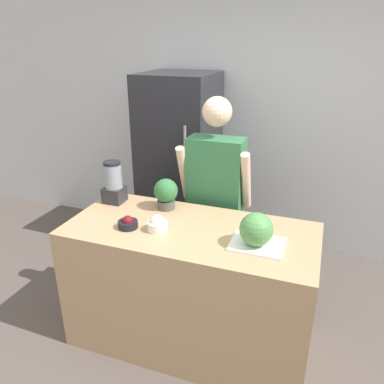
# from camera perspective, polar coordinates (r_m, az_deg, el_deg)

# --- Properties ---
(ground_plane) EXTENTS (14.00, 14.00, 0.00)m
(ground_plane) POSITION_cam_1_polar(r_m,az_deg,el_deg) (2.84, -3.26, -26.18)
(ground_plane) COLOR #564C47
(wall_back) EXTENTS (8.00, 0.06, 2.60)m
(wall_back) POSITION_cam_1_polar(r_m,az_deg,el_deg) (3.99, 8.36, 10.18)
(wall_back) COLOR silver
(wall_back) RESTS_ON ground_plane
(counter_island) EXTENTS (1.70, 0.78, 0.94)m
(counter_island) POSITION_cam_1_polar(r_m,az_deg,el_deg) (2.79, -0.28, -14.11)
(counter_island) COLOR tan
(counter_island) RESTS_ON ground_plane
(refrigerator) EXTENTS (0.69, 0.76, 1.83)m
(refrigerator) POSITION_cam_1_polar(r_m,az_deg,el_deg) (3.86, -1.90, 4.09)
(refrigerator) COLOR #232328
(refrigerator) RESTS_ON ground_plane
(person) EXTENTS (0.58, 0.27, 1.74)m
(person) POSITION_cam_1_polar(r_m,az_deg,el_deg) (3.06, 3.51, -1.46)
(person) COLOR #4C608C
(person) RESTS_ON ground_plane
(cutting_board) EXTENTS (0.33, 0.27, 0.01)m
(cutting_board) POSITION_cam_1_polar(r_m,az_deg,el_deg) (2.37, 9.92, -7.86)
(cutting_board) COLOR white
(cutting_board) RESTS_ON counter_island
(watermelon) EXTENTS (0.21, 0.21, 0.21)m
(watermelon) POSITION_cam_1_polar(r_m,az_deg,el_deg) (2.31, 9.77, -5.62)
(watermelon) COLOR #4C8C47
(watermelon) RESTS_ON cutting_board
(bowl_cherries) EXTENTS (0.13, 0.13, 0.09)m
(bowl_cherries) POSITION_cam_1_polar(r_m,az_deg,el_deg) (2.57, -9.75, -4.71)
(bowl_cherries) COLOR black
(bowl_cherries) RESTS_ON counter_island
(bowl_cream) EXTENTS (0.14, 0.14, 0.11)m
(bowl_cream) POSITION_cam_1_polar(r_m,az_deg,el_deg) (2.50, -5.31, -4.90)
(bowl_cream) COLOR white
(bowl_cream) RESTS_ON counter_island
(blender) EXTENTS (0.15, 0.15, 0.33)m
(blender) POSITION_cam_1_polar(r_m,az_deg,el_deg) (2.94, -11.87, 1.35)
(blender) COLOR #28282D
(blender) RESTS_ON counter_island
(potted_plant) EXTENTS (0.18, 0.18, 0.23)m
(potted_plant) POSITION_cam_1_polar(r_m,az_deg,el_deg) (2.78, -4.01, -0.15)
(potted_plant) COLOR #514C47
(potted_plant) RESTS_ON counter_island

